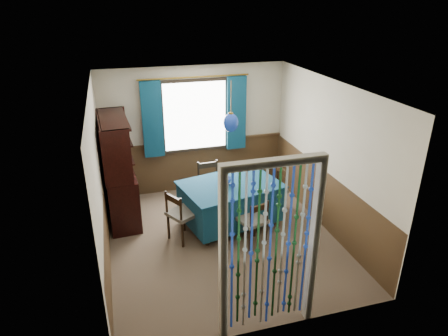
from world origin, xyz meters
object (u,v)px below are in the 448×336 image
object	(u,v)px
chair_right	(275,189)
vase_sideboard	(120,158)
dining_table	(230,201)
chair_near	(254,221)
vase_table	(225,178)
sideboard	(120,185)
chair_far	(210,184)
chair_left	(181,214)
pendant_lamp	(231,122)
bowl_shelf	(120,156)

from	to	relation	value
chair_right	vase_sideboard	xyz separation A→B (m)	(-2.64, 0.84, 0.57)
dining_table	chair_near	size ratio (longest dim) A/B	2.25
chair_near	vase_table	distance (m)	0.90
sideboard	vase_table	bearing A→B (deg)	-26.97
chair_far	vase_sideboard	bearing A→B (deg)	-16.07
dining_table	chair_left	world-z (taller)	chair_left
chair_right	vase_sideboard	distance (m)	2.83
pendant_lamp	dining_table	bearing A→B (deg)	78.69
chair_far	vase_table	world-z (taller)	vase_table
pendant_lamp	chair_far	bearing A→B (deg)	104.79
dining_table	vase_table	distance (m)	0.44
vase_table	vase_sideboard	bearing A→B (deg)	148.01
dining_table	pendant_lamp	size ratio (longest dim) A/B	2.23
pendant_lamp	vase_table	bearing A→B (deg)	166.07
chair_near	dining_table	bearing A→B (deg)	85.80
pendant_lamp	sideboard	bearing A→B (deg)	156.74
chair_right	sideboard	bearing A→B (deg)	73.04
pendant_lamp	vase_table	world-z (taller)	pendant_lamp
chair_left	sideboard	distance (m)	1.38
dining_table	vase_sideboard	bearing A→B (deg)	136.27
chair_left	vase_sideboard	world-z (taller)	vase_sideboard
vase_table	pendant_lamp	bearing A→B (deg)	-13.93
dining_table	sideboard	world-z (taller)	sideboard
chair_far	bowl_shelf	size ratio (longest dim) A/B	4.25
dining_table	sideboard	xyz separation A→B (m)	(-1.79, 0.77, 0.19)
dining_table	chair_right	size ratio (longest dim) A/B	2.10
chair_near	pendant_lamp	size ratio (longest dim) A/B	0.99
chair_left	vase_sideboard	size ratio (longest dim) A/B	4.31
bowl_shelf	vase_sideboard	xyz separation A→B (m)	(0.00, 0.57, -0.26)
sideboard	vase_sideboard	bearing A→B (deg)	74.51
sideboard	pendant_lamp	world-z (taller)	pendant_lamp
chair_right	chair_near	bearing A→B (deg)	136.24
chair_left	bowl_shelf	size ratio (longest dim) A/B	4.25
chair_right	pendant_lamp	xyz separation A→B (m)	(-0.91, -0.21, 1.39)
chair_near	bowl_shelf	world-z (taller)	bowl_shelf
dining_table	vase_table	size ratio (longest dim) A/B	8.92
chair_far	chair_left	xyz separation A→B (m)	(-0.71, -0.94, -0.00)
chair_right	pendant_lamp	size ratio (longest dim) A/B	1.06
chair_left	dining_table	bearing A→B (deg)	75.99
chair_near	bowl_shelf	size ratio (longest dim) A/B	3.90
chair_near	vase_sideboard	xyz separation A→B (m)	(-1.90, 1.76, 0.60)
chair_right	vase_table	xyz separation A→B (m)	(-1.00, -0.19, 0.41)
dining_table	chair_left	xyz separation A→B (m)	(-0.89, -0.26, 0.02)
chair_left	vase_table	distance (m)	0.94
chair_far	chair_right	size ratio (longest dim) A/B	1.02
vase_table	vase_sideboard	xyz separation A→B (m)	(-1.64, 1.03, 0.15)
vase_table	bowl_shelf	world-z (taller)	bowl_shelf
chair_right	bowl_shelf	world-z (taller)	bowl_shelf
vase_table	dining_table	bearing A→B (deg)	-13.93
chair_near	vase_sideboard	distance (m)	2.66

